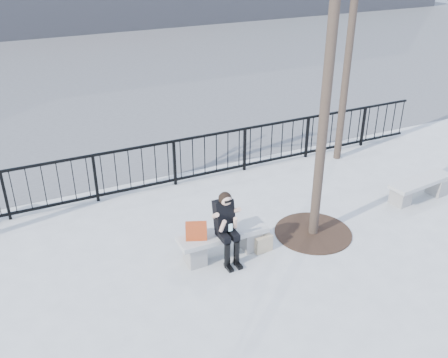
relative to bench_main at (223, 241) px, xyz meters
name	(u,v)px	position (x,y,z in m)	size (l,w,h in m)	color
ground	(223,255)	(0.00, 0.00, -0.30)	(120.00, 120.00, 0.00)	gray
street_surface	(72,68)	(0.00, 15.00, -0.30)	(60.00, 23.00, 0.01)	#474747
railing	(166,164)	(0.00, 3.00, 0.25)	(14.00, 0.06, 1.10)	black
tree_grate	(313,232)	(1.90, -0.10, -0.29)	(1.50, 1.50, 0.02)	black
bench_main	(223,241)	(0.00, 0.00, 0.00)	(1.65, 0.46, 0.49)	slate
bench_second	(420,187)	(4.78, 0.06, -0.01)	(1.60, 0.45, 0.48)	slate
seated_woman	(227,228)	(0.00, -0.16, 0.37)	(0.50, 0.64, 1.34)	black
handbag	(196,231)	(-0.51, 0.02, 0.34)	(0.37, 0.17, 0.30)	#A03513
shopping_bag	(263,244)	(0.72, -0.22, -0.14)	(0.34, 0.13, 0.32)	#C7B18D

